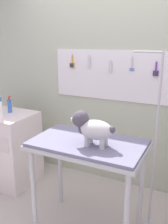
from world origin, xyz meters
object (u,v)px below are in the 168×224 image
dog (91,128)px  conditioner_bottle (10,106)px  grooming_table (88,152)px  counter_left (4,147)px  grooming_arm (154,151)px

dog → conditioner_bottle: dog is taller
grooming_table → counter_left: bearing=165.8°
grooming_table → counter_left: size_ratio=1.12×
grooming_table → dog: (0.06, -0.05, 0.25)m
dog → counter_left: bearing=164.3°
grooming_arm → counter_left: (-1.84, 0.02, -0.33)m
grooming_table → counter_left: (-1.33, 0.34, -0.35)m
grooming_arm → dog: (-0.45, -0.37, 0.28)m
grooming_table → conditioner_bottle: conditioner_bottle is taller
counter_left → conditioner_bottle: size_ratio=4.39×
counter_left → grooming_arm: bearing=-0.7°
counter_left → conditioner_bottle: 0.54m
grooming_table → counter_left: 1.42m
counter_left → grooming_table: bearing=-14.2°
counter_left → conditioner_bottle: (0.09, 0.07, 0.53)m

